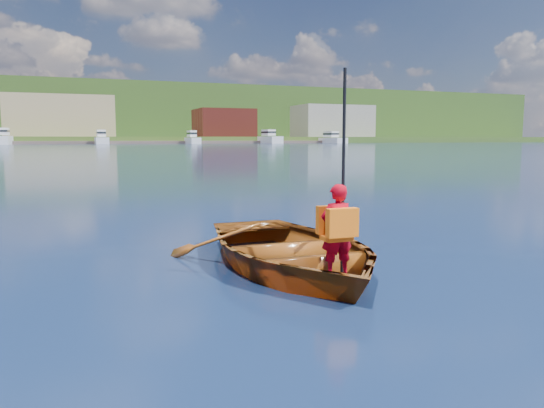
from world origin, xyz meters
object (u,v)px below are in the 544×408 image
rowboat (290,250)px  child_paddler (337,228)px  dock (76,142)px  marina_yachts (105,139)px

rowboat → child_paddler: size_ratio=1.63×
dock → marina_yachts: marina_yachts is taller
rowboat → dock: bearing=90.2°
child_paddler → rowboat: bearing=99.6°
rowboat → marina_yachts: bearing=87.3°
child_paddler → dock: 148.61m
rowboat → dock: (-0.43, 147.71, 0.18)m
rowboat → child_paddler: 1.00m
marina_yachts → rowboat: bearing=-92.7°
child_paddler → marina_yachts: (6.55, 143.94, 0.75)m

